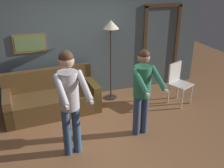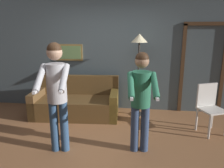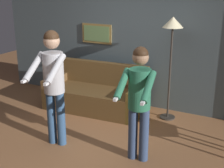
# 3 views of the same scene
# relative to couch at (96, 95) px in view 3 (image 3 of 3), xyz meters

# --- Properties ---
(ground_plane) EXTENTS (12.00, 12.00, 0.00)m
(ground_plane) POSITION_rel_couch_xyz_m (0.64, -1.33, -0.28)
(ground_plane) COLOR #96623C
(back_wall_assembly) EXTENTS (6.40, 0.10, 2.60)m
(back_wall_assembly) POSITION_rel_couch_xyz_m (0.66, 0.62, 1.02)
(back_wall_assembly) COLOR #4D5C61
(back_wall_assembly) RESTS_ON ground_plane
(couch) EXTENTS (1.95, 0.98, 0.87)m
(couch) POSITION_rel_couch_xyz_m (0.00, 0.00, 0.00)
(couch) COLOR brown
(couch) RESTS_ON ground_plane
(torchiere_lamp) EXTENTS (0.35, 0.35, 1.83)m
(torchiere_lamp) POSITION_rel_couch_xyz_m (1.38, 0.21, 1.27)
(torchiere_lamp) COLOR #332D28
(torchiere_lamp) RESTS_ON ground_plane
(person_standing_left) EXTENTS (0.49, 0.70, 1.75)m
(person_standing_left) POSITION_rel_couch_xyz_m (0.17, -1.50, 0.78)
(person_standing_left) COLOR #2F4F76
(person_standing_left) RESTS_ON ground_plane
(person_standing_right) EXTENTS (0.47, 0.65, 1.61)m
(person_standing_right) POSITION_rel_couch_xyz_m (1.44, -1.34, 0.68)
(person_standing_right) COLOR navy
(person_standing_right) RESTS_ON ground_plane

